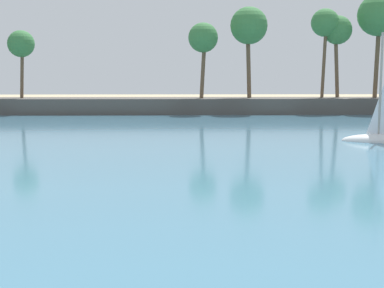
% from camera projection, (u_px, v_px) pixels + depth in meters
% --- Properties ---
extents(sea, '(220.00, 96.43, 0.06)m').
position_uv_depth(sea, '(177.00, 119.00, 55.81)').
color(sea, teal).
rests_on(sea, ground).
extents(palm_headland, '(101.64, 6.13, 13.62)m').
position_uv_depth(palm_headland, '(214.00, 76.00, 63.58)').
color(palm_headland, '#514C47').
rests_on(palm_headland, ground).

